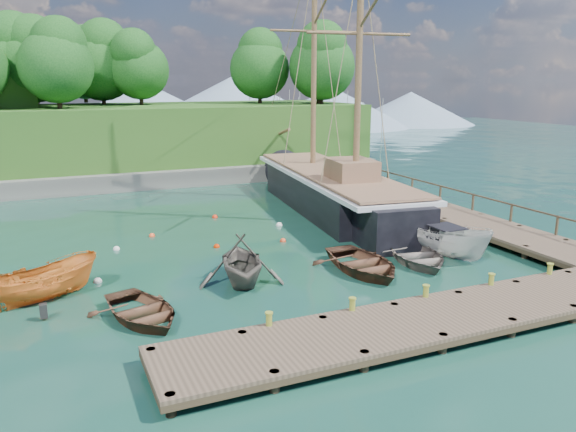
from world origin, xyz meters
name	(u,v)px	position (x,y,z in m)	size (l,w,h in m)	color
ground	(312,276)	(0.00, 0.00, 0.00)	(160.00, 160.00, 0.00)	#183C2D
dock_near	(451,316)	(2.00, -6.50, 0.43)	(20.00, 3.20, 1.10)	#493A2D
dock_east	(430,208)	(11.50, 7.00, 0.43)	(3.20, 24.00, 1.10)	#493A2D
bollard_0	(269,343)	(-4.00, -5.10, 0.00)	(0.26, 0.26, 0.45)	olive
bollard_1	(352,327)	(-1.00, -5.10, 0.00)	(0.26, 0.26, 0.45)	olive
bollard_2	(425,312)	(2.00, -5.10, 0.00)	(0.26, 0.26, 0.45)	olive
bollard_3	(489,300)	(5.00, -5.10, 0.00)	(0.26, 0.26, 0.45)	olive
bollard_4	(548,288)	(8.00, -5.10, 0.00)	(0.26, 0.26, 0.45)	olive
rowboat_0	(142,319)	(-7.38, -1.64, 0.00)	(2.95, 4.13, 0.85)	#513322
rowboat_1	(242,283)	(-3.02, 0.42, 0.00)	(3.52, 4.08, 2.15)	#58524A
rowboat_2	(362,271)	(2.26, -0.37, 0.00)	(3.39, 4.75, 0.98)	#4E3020
rowboat_3	(416,263)	(5.15, -0.30, 0.00)	(3.13, 4.38, 0.91)	#655B54
motorboat_orange	(47,300)	(-10.40, 1.63, 0.00)	(1.58, 4.19, 1.62)	orange
cabin_boat_white	(445,256)	(7.00, 0.00, 0.00)	(1.79, 4.75, 1.84)	silver
schooner	(332,193)	(6.68, 10.82, 1.07)	(7.04, 26.47, 19.23)	black
mooring_buoy_0	(98,282)	(-8.44, 2.85, 0.00)	(0.35, 0.35, 0.35)	silver
mooring_buoy_1	(217,247)	(-2.52, 5.69, 0.00)	(0.31, 0.31, 0.31)	red
mooring_buoy_2	(283,242)	(0.91, 5.30, 0.00)	(0.32, 0.32, 0.32)	#E0451F
mooring_buoy_3	(279,226)	(1.99, 8.36, 0.00)	(0.36, 0.36, 0.36)	white
mooring_buoy_4	(152,237)	(-5.11, 8.98, 0.00)	(0.33, 0.33, 0.33)	#F95021
mooring_buoy_5	(215,218)	(-0.83, 11.71, 0.00)	(0.35, 0.35, 0.35)	red
mooring_buoy_6	(116,250)	(-7.15, 7.25, 0.00)	(0.34, 0.34, 0.34)	white
headland	(1,113)	(-12.88, 31.36, 5.54)	(51.00, 19.31, 12.90)	#474744
distant_ridge	(139,105)	(4.30, 70.00, 4.35)	(117.00, 40.00, 10.00)	#728CA5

